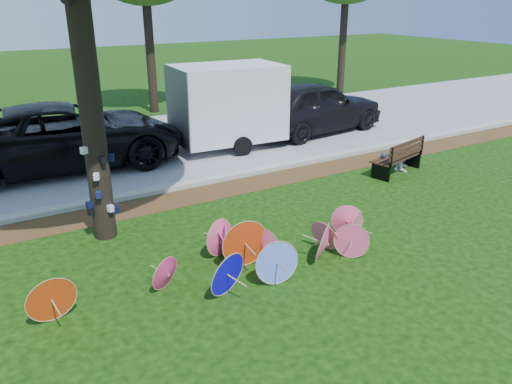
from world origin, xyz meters
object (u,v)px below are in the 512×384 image
at_px(parasol_pile, 258,249).
at_px(person_right, 404,151).
at_px(park_bench, 396,156).
at_px(person_left, 386,153).
at_px(black_van, 66,136).
at_px(cargo_trailer, 228,102).
at_px(dark_pickup, 314,107).

relative_size(parasol_pile, person_right, 5.84).
relative_size(park_bench, person_left, 1.50).
xyz_separation_m(park_bench, person_right, (0.35, 0.05, 0.08)).
distance_m(black_van, cargo_trailer, 4.92).
distance_m(black_van, park_bench, 9.21).
xyz_separation_m(black_van, park_bench, (7.66, -5.10, -0.44)).
relative_size(cargo_trailer, park_bench, 1.83).
bearing_deg(black_van, parasol_pile, -163.81).
height_order(cargo_trailer, person_left, cargo_trailer).
bearing_deg(park_bench, dark_pickup, 67.50).
relative_size(dark_pickup, person_left, 4.50).
distance_m(cargo_trailer, park_bench, 5.45).
relative_size(cargo_trailer, person_right, 3.02).
height_order(person_left, person_right, person_left).
height_order(black_van, cargo_trailer, cargo_trailer).
distance_m(cargo_trailer, person_left, 5.21).
relative_size(black_van, person_right, 6.01).
bearing_deg(person_right, cargo_trailer, 106.53).
distance_m(black_van, person_right, 9.47).
bearing_deg(person_right, parasol_pile, -175.84).
bearing_deg(park_bench, person_right, -5.99).
relative_size(parasol_pile, black_van, 0.97).
xyz_separation_m(cargo_trailer, person_left, (2.45, -4.52, -0.85)).
height_order(cargo_trailer, park_bench, cargo_trailer).
relative_size(cargo_trailer, person_left, 2.74).
bearing_deg(parasol_pile, person_right, 22.45).
height_order(dark_pickup, cargo_trailer, cargo_trailer).
bearing_deg(cargo_trailer, black_van, 177.66).
height_order(dark_pickup, person_right, dark_pickup).
xyz_separation_m(parasol_pile, dark_pickup, (6.62, 7.25, 0.55)).
xyz_separation_m(person_left, person_right, (0.70, 0.00, -0.06)).
height_order(black_van, person_right, black_van).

